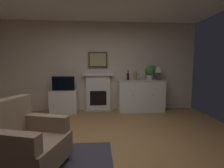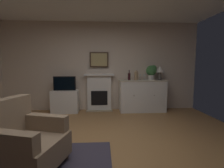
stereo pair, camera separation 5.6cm
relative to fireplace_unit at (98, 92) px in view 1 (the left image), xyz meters
The scene contains 14 objects.
ground_plane 2.60m from the fireplace_unit, 89.04° to the right, with size 5.85×5.38×0.10m, color #9E7042.
wall_rear 0.77m from the fireplace_unit, 71.70° to the left, with size 5.85×0.06×2.62m, color beige.
fireplace_unit is the anchor object (origin of this frame).
framed_picture 0.97m from the fireplace_unit, 90.00° to the left, with size 0.55×0.04×0.45m.
sideboard_cabinet 1.28m from the fireplace_unit, ahead, with size 1.35×0.49×0.93m.
table_lamp 1.89m from the fireplace_unit, ahead, with size 0.26×0.26×0.40m.
wine_bottle 1.01m from the fireplace_unit, 12.43° to the right, with size 0.08×0.08×0.29m.
wine_glass_left 1.30m from the fireplace_unit, ahead, with size 0.07×0.07×0.16m.
wine_glass_center 1.41m from the fireplace_unit, ahead, with size 0.07×0.07×0.16m.
vase_decorative 1.20m from the fireplace_unit, 12.07° to the right, with size 0.11×0.11×0.28m.
tv_cabinet 1.01m from the fireplace_unit, behind, with size 0.75×0.42×0.64m.
tv_set 1.03m from the fireplace_unit, 169.23° to the right, with size 0.62×0.07×0.40m.
potted_plant_small 1.66m from the fireplace_unit, ahead, with size 0.30×0.30×0.43m.
armchair 3.00m from the fireplace_unit, 107.59° to the right, with size 0.99×0.95×0.92m.
Camera 1 is at (-0.01, -2.44, 1.34)m, focal length 26.91 mm.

